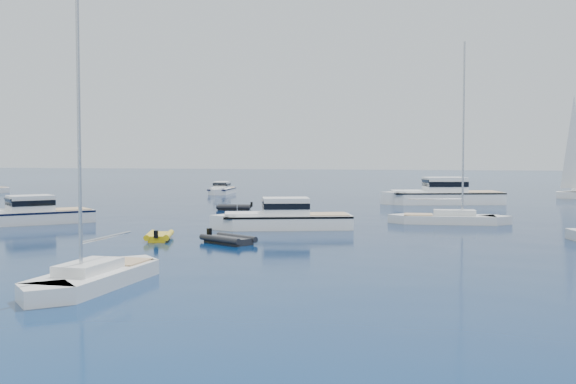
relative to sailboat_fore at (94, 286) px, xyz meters
name	(u,v)px	position (x,y,z in m)	size (l,w,h in m)	color
ground	(52,265)	(-4.55, 4.40, 0.00)	(400.00, 400.00, 0.00)	navy
motor_cruiser_left	(28,224)	(-17.15, 21.63, 0.00)	(3.15, 10.29, 2.70)	silver
motor_cruiser_centre	(283,229)	(2.04, 22.75, 0.00)	(3.21, 10.50, 2.76)	white
motor_cruiser_distant	(442,204)	(12.24, 50.38, 0.00)	(4.12, 13.47, 3.54)	white
motor_cruiser_horizon	(222,194)	(-15.95, 62.76, 0.00)	(2.37, 7.75, 2.03)	white
sailboat_fore	(94,286)	(0.00, 0.00, 0.00)	(2.46, 9.44, 13.88)	silver
sailboat_centre	(449,224)	(13.25, 29.16, 0.00)	(2.47, 9.48, 13.94)	silver
tender_yellow	(159,240)	(-3.66, 14.71, 0.00)	(1.78, 3.17, 0.95)	gold
tender_grey_near	(228,243)	(0.91, 14.12, 0.00)	(1.95, 3.54, 0.95)	black
tender_grey_far	(234,210)	(-6.31, 37.83, 0.00)	(1.83, 3.27, 0.95)	black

